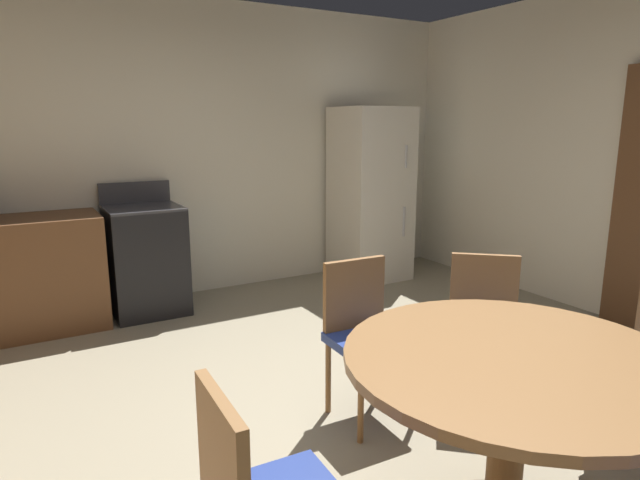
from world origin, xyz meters
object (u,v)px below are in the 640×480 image
(dining_table, at_px, (511,391))
(chair_northeast, at_px, (484,322))
(oven_range, at_px, (146,259))
(chair_north, at_px, (365,329))
(refrigerator, at_px, (370,194))

(dining_table, bearing_deg, chair_northeast, 48.81)
(oven_range, bearing_deg, chair_north, -74.09)
(oven_range, relative_size, dining_table, 0.86)
(oven_range, distance_m, refrigerator, 2.32)
(refrigerator, distance_m, chair_northeast, 2.73)
(refrigerator, distance_m, dining_table, 3.69)
(chair_northeast, xyz_separation_m, chair_north, (-0.64, 0.25, 0.00))
(chair_northeast, height_order, chair_north, same)
(refrigerator, xyz_separation_m, chair_north, (-1.62, -2.27, -0.38))
(dining_table, xyz_separation_m, chair_northeast, (0.67, 0.77, -0.11))
(oven_range, relative_size, refrigerator, 0.62)
(chair_north, bearing_deg, oven_range, -162.45)
(chair_north, bearing_deg, refrigerator, 146.17)
(oven_range, relative_size, chair_northeast, 1.26)
(refrigerator, bearing_deg, chair_northeast, -111.16)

